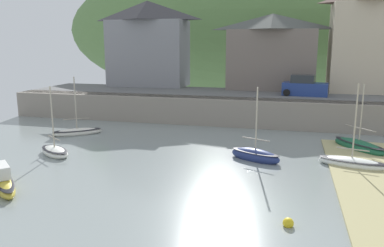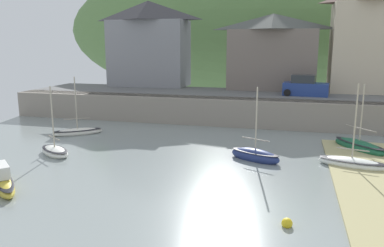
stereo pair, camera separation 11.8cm
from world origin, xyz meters
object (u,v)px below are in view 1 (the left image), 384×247
Objects in this scene: motorboat_with_cabin at (2,181)px; sailboat_white_hull at (359,146)px; waterfront_building_right at (366,39)px; dinghy_open_wooden at (255,155)px; sailboat_far_left at (352,163)px; waterfront_building_centre at (272,51)px; sailboat_tall_mast at (55,151)px; mooring_buoy at (288,223)px; waterfront_building_left at (148,43)px; parked_car_near_slipway at (304,87)px; sailboat_blue_trim at (77,132)px.

motorboat_with_cabin is 0.85× the size of sailboat_white_hull.
dinghy_open_wooden is at bearing -115.76° from waterfront_building_right.
sailboat_far_left is 19.50m from motorboat_with_cabin.
waterfront_building_centre is 1.98× the size of sailboat_tall_mast.
mooring_buoy is at bearing -58.11° from sailboat_white_hull.
waterfront_building_left is 1.99× the size of sailboat_white_hull.
waterfront_building_centre reaches higher than sailboat_tall_mast.
waterfront_building_left is at bearing -163.12° from sailboat_white_hull.
sailboat_far_left is at bearing -72.11° from waterfront_building_centre.
sailboat_tall_mast is at bearing -121.71° from waterfront_building_centre.
waterfront_building_right is 2.44× the size of parked_car_near_slipway.
sailboat_blue_trim is 20.86m from parked_car_near_slipway.
sailboat_blue_trim is at bearing 144.19° from mooring_buoy.
waterfront_building_left is at bearing 151.12° from dinghy_open_wooden.
waterfront_building_right is 30.89m from sailboat_tall_mast.
waterfront_building_left is 22.97m from waterfront_building_right.
mooring_buoy is at bearing -96.44° from sailboat_far_left.
sailboat_far_left is 5.70m from dinghy_open_wooden.
parked_car_near_slipway is (17.25, -4.50, -4.02)m from waterfront_building_left.
mooring_buoy is at bearing -52.37° from dinghy_open_wooden.
waterfront_building_centre reaches higher than sailboat_far_left.
sailboat_far_left is (5.91, -18.30, -6.13)m from waterfront_building_centre.
dinghy_open_wooden is at bearing -96.91° from parked_car_near_slipway.
waterfront_building_centre reaches higher than parked_car_near_slipway.
sailboat_blue_trim is 20.59m from mooring_buoy.
sailboat_tall_mast is (-0.88, 5.84, -0.10)m from motorboat_with_cabin.
dinghy_open_wooden reaches higher than motorboat_with_cabin.
waterfront_building_left reaches higher than motorboat_with_cabin.
sailboat_blue_trim is at bearing -126.49° from sailboat_white_hull.
waterfront_building_right is at bearing 75.97° from mooring_buoy.
mooring_buoy is at bearing -86.72° from parked_car_near_slipway.
mooring_buoy is (2.35, -27.10, -6.25)m from waterfront_building_centre.
sailboat_tall_mast is at bearing -129.12° from parked_car_near_slipway.
waterfront_building_left is at bearing 180.00° from waterfront_building_centre.
waterfront_building_centre is 2.31× the size of motorboat_with_cabin.
sailboat_far_left is (19.76, -18.30, -6.98)m from waterfront_building_left.
sailboat_far_left is 14.34m from parked_car_near_slipway.
mooring_buoy is (-1.05, -22.60, -3.07)m from parked_car_near_slipway.
waterfront_building_centre is at bearing 92.38° from sailboat_tall_mast.
motorboat_with_cabin is (-11.83, -26.40, -6.04)m from waterfront_building_centre.
parked_car_near_slipway is at bearing -6.98° from sailboat_blue_trim.
waterfront_building_right is 2.22× the size of sailboat_tall_mast.
waterfront_building_left is 27.36m from motorboat_with_cabin.
sailboat_white_hull is 10.80m from parked_car_near_slipway.
waterfront_building_centre reaches higher than sailboat_blue_trim.
motorboat_with_cabin is at bearing -95.67° from sailboat_white_hull.
waterfront_building_centre is (13.85, 0.00, -0.84)m from waterfront_building_left.
motorboat_with_cabin is (-17.74, -8.10, 0.09)m from sailboat_far_left.
sailboat_blue_trim reaches higher than sailboat_tall_mast.
waterfront_building_centre is 21.69m from sailboat_blue_trim.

